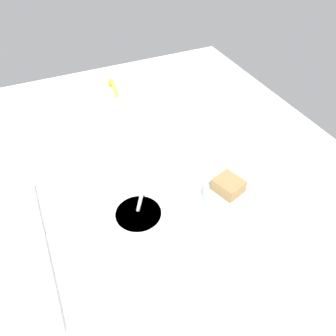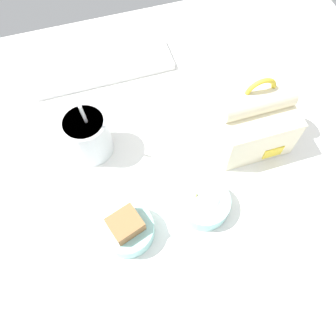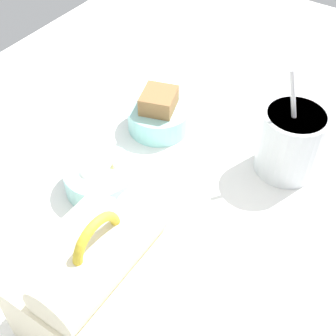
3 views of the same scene
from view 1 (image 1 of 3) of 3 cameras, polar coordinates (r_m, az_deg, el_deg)
name	(u,v)px [view 1 (image 1 of 3)]	position (r cm, az deg, el deg)	size (l,w,h in cm)	color
desk_surface	(160,195)	(81.43, -1.36, -4.67)	(140.00, 110.00, 2.00)	white
keyboard	(19,255)	(75.20, -24.58, -13.60)	(37.53, 11.13, 2.10)	silver
lunch_bag	(117,121)	(92.46, -8.88, 8.17)	(16.66, 16.50, 19.28)	#EFE5C1
soup_cup	(140,230)	(66.67, -4.90, -10.66)	(9.93, 9.93, 18.32)	silver
bento_bowl_sandwich	(227,195)	(77.58, 10.20, -4.58)	(10.98, 10.98, 7.41)	#93D1CC
bento_bowl_snacks	(190,154)	(87.70, 3.92, 2.42)	(11.05, 11.05, 4.97)	#93D1CC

